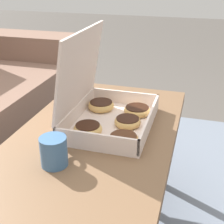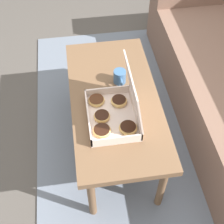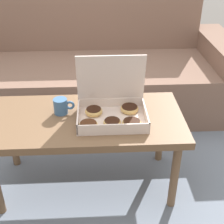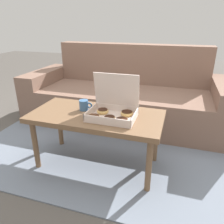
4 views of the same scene
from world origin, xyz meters
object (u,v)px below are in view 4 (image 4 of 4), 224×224
(coffee_table, at_px, (96,120))
(pastry_box, at_px, (113,110))
(coffee_mug, at_px, (84,105))
(couch, at_px, (126,97))

(coffee_table, relative_size, pastry_box, 2.95)
(pastry_box, distance_m, coffee_mug, 0.28)
(coffee_table, bearing_deg, pastry_box, -7.37)
(coffee_table, bearing_deg, coffee_mug, 158.23)
(pastry_box, relative_size, coffee_mug, 3.16)
(couch, distance_m, coffee_mug, 0.98)
(couch, relative_size, coffee_table, 2.27)
(coffee_table, height_order, pastry_box, pastry_box)
(couch, relative_size, pastry_box, 6.70)
(couch, relative_size, coffee_mug, 21.16)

